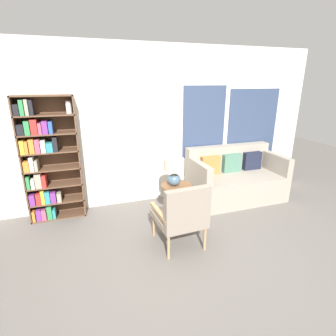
{
  "coord_description": "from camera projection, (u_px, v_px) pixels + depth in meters",
  "views": [
    {
      "loc": [
        -1.15,
        -2.36,
        2.1
      ],
      "look_at": [
        0.02,
        1.07,
        0.9
      ],
      "focal_mm": 28.0,
      "sensor_mm": 36.0,
      "label": 1
    }
  ],
  "objects": [
    {
      "name": "table_lamp",
      "position": [
        174.0,
        169.0,
        3.98
      ],
      "size": [
        0.31,
        0.31,
        0.43
      ],
      "color": "slate",
      "rests_on": "side_table"
    },
    {
      "name": "bookshelf",
      "position": [
        45.0,
        161.0,
        3.97
      ],
      "size": [
        0.82,
        0.3,
        1.92
      ],
      "color": "brown",
      "rests_on": "ground_plane"
    },
    {
      "name": "wall_back",
      "position": [
        153.0,
        127.0,
        4.55
      ],
      "size": [
        6.4,
        0.08,
        2.7
      ],
      "color": "silver",
      "rests_on": "ground_plane"
    },
    {
      "name": "couch",
      "position": [
        234.0,
        179.0,
        4.88
      ],
      "size": [
        1.69,
        0.9,
        0.95
      ],
      "color": "#9E9384",
      "rests_on": "ground_plane"
    },
    {
      "name": "side_table",
      "position": [
        176.0,
        189.0,
        4.1
      ],
      "size": [
        0.49,
        0.49,
        0.57
      ],
      "color": "brown",
      "rests_on": "ground_plane"
    },
    {
      "name": "ground_plane",
      "position": [
        195.0,
        266.0,
        3.13
      ],
      "size": [
        14.0,
        14.0,
        0.0
      ],
      "primitive_type": "plane",
      "color": "#66605B"
    },
    {
      "name": "armchair",
      "position": [
        182.0,
        214.0,
        3.33
      ],
      "size": [
        0.63,
        0.67,
        0.9
      ],
      "color": "tan",
      "rests_on": "ground_plane"
    }
  ]
}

